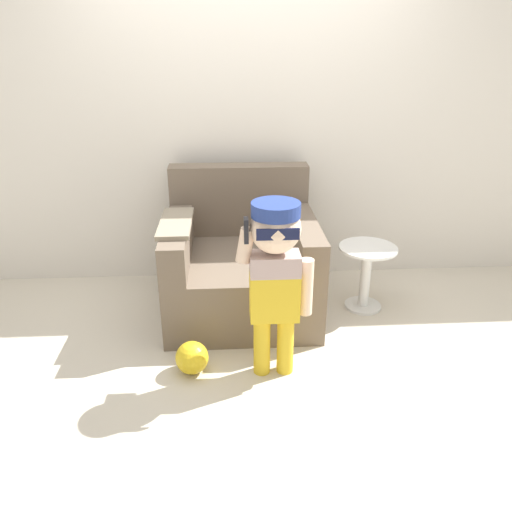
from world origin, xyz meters
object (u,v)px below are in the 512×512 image
(side_table, at_px, (366,271))
(toy_ball, at_px, (192,358))
(armchair, at_px, (241,264))
(person_child, at_px, (275,264))

(side_table, height_order, toy_ball, side_table)
(armchair, xyz_separation_m, person_child, (0.17, -0.81, 0.37))
(person_child, height_order, toy_ball, person_child)
(side_table, bearing_deg, toy_ball, -149.61)
(side_table, xyz_separation_m, toy_ball, (-1.22, -0.71, -0.19))
(person_child, relative_size, side_table, 2.19)
(side_table, bearing_deg, armchair, 175.07)
(person_child, xyz_separation_m, toy_ball, (-0.48, 0.02, -0.60))
(armchair, height_order, person_child, person_child)
(person_child, relative_size, toy_ball, 5.36)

